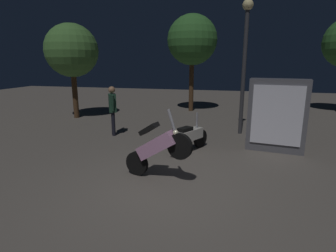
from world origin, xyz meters
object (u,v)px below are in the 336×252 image
Objects in this scene: person_rider_beside at (113,106)px; kiosk_billboard at (277,116)px; streetlamp_near at (245,50)px; motorcycle_pink_foreground at (157,148)px; motorcycle_white_parked_left at (189,137)px.

person_rider_beside is 0.83× the size of kiosk_billboard.
kiosk_billboard is (0.95, -1.78, -1.89)m from streetlamp_near.
motorcycle_pink_foreground is at bearing -112.10° from streetlamp_near.
motorcycle_white_parked_left is at bearing 24.74° from kiosk_billboard.
motorcycle_pink_foreground is 0.36× the size of streetlamp_near.
kiosk_billboard is at bearing -34.20° from person_rider_beside.
motorcycle_white_parked_left is 3.82m from streetlamp_near.
streetlamp_near reaches higher than motorcycle_white_parked_left.
kiosk_billboard is (2.43, 0.70, 0.61)m from motorcycle_white_parked_left.
person_rider_beside is at bearing 143.48° from motorcycle_pink_foreground.
streetlamp_near is (1.85, 4.57, 2.20)m from motorcycle_pink_foreground.
person_rider_beside is 4.97m from streetlamp_near.
streetlamp_near is (4.40, 1.31, 1.90)m from person_rider_beside.
streetlamp_near is 2.18× the size of kiosk_billboard.
streetlamp_near reaches higher than motorcycle_pink_foreground.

